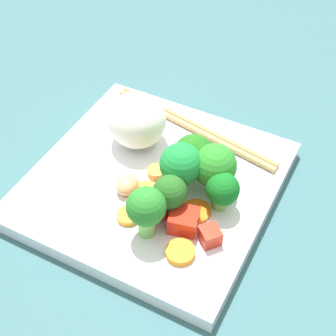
{
  "coord_description": "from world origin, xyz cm",
  "views": [
    {
      "loc": [
        32.65,
        21.03,
        43.77
      ],
      "look_at": [
        -0.47,
        1.61,
        3.91
      ],
      "focal_mm": 54.42,
      "sensor_mm": 36.0,
      "label": 1
    }
  ],
  "objects_px": {
    "rice_mound": "(137,120)",
    "carrot_slice_0": "(196,211)",
    "chopstick_pair": "(191,126)",
    "square_plate": "(154,183)",
    "broccoli_floret_3": "(193,156)"
  },
  "relations": [
    {
      "from": "broccoli_floret_3",
      "to": "square_plate",
      "type": "bearing_deg",
      "value": -52.84
    },
    {
      "from": "rice_mound",
      "to": "chopstick_pair",
      "type": "relative_size",
      "value": 0.31
    },
    {
      "from": "rice_mound",
      "to": "chopstick_pair",
      "type": "height_order",
      "value": "rice_mound"
    },
    {
      "from": "broccoli_floret_3",
      "to": "carrot_slice_0",
      "type": "height_order",
      "value": "broccoli_floret_3"
    },
    {
      "from": "square_plate",
      "to": "chopstick_pair",
      "type": "relative_size",
      "value": 1.12
    },
    {
      "from": "carrot_slice_0",
      "to": "chopstick_pair",
      "type": "distance_m",
      "value": 0.13
    },
    {
      "from": "square_plate",
      "to": "rice_mound",
      "type": "height_order",
      "value": "rice_mound"
    },
    {
      "from": "rice_mound",
      "to": "broccoli_floret_3",
      "type": "bearing_deg",
      "value": 79.28
    },
    {
      "from": "rice_mound",
      "to": "carrot_slice_0",
      "type": "height_order",
      "value": "rice_mound"
    },
    {
      "from": "rice_mound",
      "to": "chopstick_pair",
      "type": "bearing_deg",
      "value": 139.88
    },
    {
      "from": "carrot_slice_0",
      "to": "chopstick_pair",
      "type": "height_order",
      "value": "chopstick_pair"
    },
    {
      "from": "rice_mound",
      "to": "broccoli_floret_3",
      "type": "xyz_separation_m",
      "value": [
        0.02,
        0.08,
        -0.0
      ]
    },
    {
      "from": "broccoli_floret_3",
      "to": "rice_mound",
      "type": "bearing_deg",
      "value": -100.72
    },
    {
      "from": "rice_mound",
      "to": "carrot_slice_0",
      "type": "relative_size",
      "value": 2.28
    },
    {
      "from": "rice_mound",
      "to": "carrot_slice_0",
      "type": "xyz_separation_m",
      "value": [
        0.06,
        0.11,
        -0.03
      ]
    }
  ]
}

